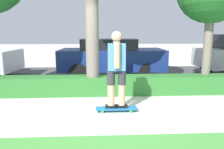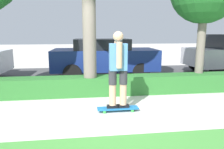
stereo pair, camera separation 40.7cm
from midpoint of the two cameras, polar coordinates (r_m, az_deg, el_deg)
The scene contains 6 objects.
ground_plane at distance 4.79m, azimuth -2.10°, elevation -10.39°, with size 60.00×60.00×0.00m, color beige.
street_asphalt at distance 8.83m, azimuth -4.77°, elevation -0.50°, with size 18.66×5.00×0.01m.
hedge_row at distance 6.24m, azimuth -3.56°, elevation -2.83°, with size 18.66×0.60×0.52m.
skateboard at distance 4.94m, azimuth -0.85°, elevation -8.85°, with size 0.92×0.24×0.09m.
skater_person at distance 4.71m, azimuth -0.88°, elevation 1.66°, with size 0.50×0.43×1.68m.
parked_car_middle at distance 8.58m, azimuth -3.40°, elevation 4.61°, with size 4.04×1.90×1.51m.
Camera 2 is at (-0.63, -4.42, 1.73)m, focal length 35.00 mm.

